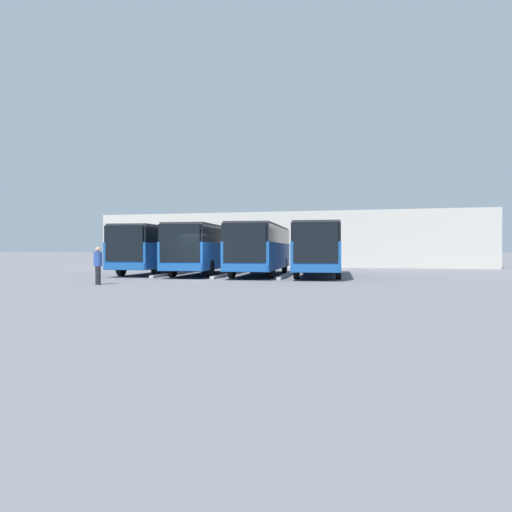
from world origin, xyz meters
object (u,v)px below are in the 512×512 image
at_px(bus_0, 320,247).
at_px(pedestrian, 98,264).
at_px(bus_2, 206,248).
at_px(bus_3, 158,248).
at_px(bus_1, 261,248).

xyz_separation_m(bus_0, pedestrian, (8.95, 10.35, -0.83)).
relative_size(bus_2, pedestrian, 6.46).
bearing_deg(bus_3, bus_2, 165.52).
relative_size(bus_1, bus_3, 1.00).
xyz_separation_m(bus_3, pedestrian, (-2.24, 10.87, -0.83)).
bearing_deg(pedestrian, bus_0, 94.15).
bearing_deg(pedestrian, bus_2, 126.75).
height_order(bus_2, pedestrian, bus_2).
height_order(bus_3, pedestrian, bus_3).
height_order(bus_0, bus_2, same).
xyz_separation_m(bus_2, bus_3, (3.73, -0.59, 0.00)).
xyz_separation_m(bus_2, pedestrian, (1.49, 10.28, -0.83)).
height_order(bus_0, pedestrian, bus_0).
relative_size(bus_0, pedestrian, 6.46).
bearing_deg(bus_3, bus_1, 169.16).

